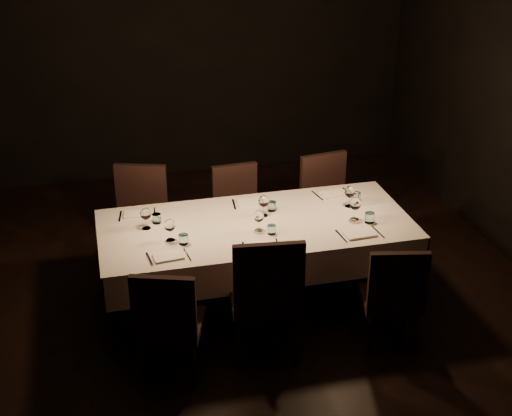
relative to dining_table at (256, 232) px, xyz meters
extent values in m
cube|color=black|center=(0.00, 0.00, -0.69)|extent=(5.00, 6.00, 0.01)
cube|color=black|center=(0.00, 3.00, 0.81)|extent=(5.00, 0.01, 3.00)
cube|color=black|center=(0.00, -3.00, 0.81)|extent=(5.00, 0.01, 3.00)
cube|color=black|center=(0.00, 0.00, 0.04)|extent=(2.40, 1.00, 0.04)
cylinder|color=black|center=(-1.12, -0.42, -0.33)|extent=(0.07, 0.07, 0.71)
cylinder|color=black|center=(-1.12, 0.42, -0.33)|extent=(0.07, 0.07, 0.71)
cylinder|color=black|center=(1.12, -0.42, -0.33)|extent=(0.07, 0.07, 0.71)
cylinder|color=black|center=(1.12, 0.42, -0.33)|extent=(0.07, 0.07, 0.71)
cube|color=beige|center=(0.00, 0.00, 0.07)|extent=(2.52, 1.12, 0.01)
cube|color=beige|center=(0.00, 0.55, -0.08)|extent=(2.52, 0.01, 0.28)
cube|color=beige|center=(0.00, -0.55, -0.08)|extent=(2.52, 0.01, 0.28)
cube|color=beige|center=(1.25, 0.00, -0.08)|extent=(0.01, 1.12, 0.28)
cube|color=beige|center=(-1.25, 0.00, -0.08)|extent=(0.01, 1.12, 0.28)
cylinder|color=black|center=(-0.57, -0.63, -0.49)|extent=(0.04, 0.04, 0.39)
cylinder|color=black|center=(-0.69, -0.97, -0.49)|extent=(0.04, 0.04, 0.39)
cylinder|color=black|center=(-0.92, -0.51, -0.49)|extent=(0.04, 0.04, 0.39)
cylinder|color=black|center=(-1.04, -0.86, -0.49)|extent=(0.04, 0.04, 0.39)
cube|color=black|center=(-0.80, -0.74, -0.27)|extent=(0.56, 0.56, 0.06)
cube|color=black|center=(-0.87, -0.92, 0.00)|extent=(0.44, 0.19, 0.48)
cube|color=white|center=(-0.76, -0.38, 0.08)|extent=(0.23, 0.16, 0.02)
cube|color=silver|center=(-0.90, -0.38, 0.08)|extent=(0.04, 0.20, 0.01)
cube|color=silver|center=(-0.62, -0.38, 0.08)|extent=(0.04, 0.20, 0.01)
cylinder|color=white|center=(-0.62, -0.20, 0.11)|extent=(0.07, 0.07, 0.08)
cylinder|color=white|center=(-0.71, -0.12, 0.08)|extent=(0.07, 0.07, 0.00)
cylinder|color=white|center=(-0.71, -0.12, 0.12)|extent=(0.01, 0.01, 0.09)
ellipsoid|color=white|center=(-0.71, -0.12, 0.21)|extent=(0.09, 0.09, 0.10)
cylinder|color=black|center=(0.14, -0.46, -0.47)|extent=(0.04, 0.04, 0.44)
cylinder|color=black|center=(0.09, -0.88, -0.47)|extent=(0.04, 0.04, 0.44)
cylinder|color=black|center=(-0.28, -0.41, -0.47)|extent=(0.04, 0.04, 0.44)
cylinder|color=black|center=(-0.33, -0.84, -0.47)|extent=(0.04, 0.04, 0.44)
cube|color=black|center=(-0.10, -0.65, -0.21)|extent=(0.56, 0.56, 0.07)
cube|color=black|center=(-0.12, -0.87, 0.09)|extent=(0.51, 0.10, 0.55)
cube|color=white|center=(-0.05, -0.38, 0.08)|extent=(0.22, 0.16, 0.01)
cube|color=silver|center=(-0.18, -0.38, 0.08)|extent=(0.03, 0.19, 0.01)
cube|color=silver|center=(0.08, -0.38, 0.08)|extent=(0.03, 0.19, 0.01)
cylinder|color=white|center=(0.08, -0.20, 0.11)|extent=(0.07, 0.07, 0.07)
cylinder|color=white|center=(-0.01, -0.12, 0.08)|extent=(0.06, 0.06, 0.00)
cylinder|color=white|center=(-0.01, -0.12, 0.12)|extent=(0.01, 0.01, 0.08)
ellipsoid|color=white|center=(-0.01, -0.12, 0.20)|extent=(0.08, 0.08, 0.09)
cylinder|color=black|center=(1.07, -0.64, -0.50)|extent=(0.04, 0.04, 0.38)
cylinder|color=black|center=(1.00, -0.98, -0.50)|extent=(0.04, 0.04, 0.38)
cylinder|color=black|center=(0.72, -0.57, -0.50)|extent=(0.04, 0.04, 0.38)
cylinder|color=black|center=(0.65, -0.91, -0.50)|extent=(0.04, 0.04, 0.38)
cube|color=black|center=(0.86, -0.77, -0.28)|extent=(0.51, 0.51, 0.06)
cube|color=black|center=(0.82, -0.96, -0.02)|extent=(0.43, 0.14, 0.47)
cube|color=white|center=(0.74, -0.38, 0.08)|extent=(0.25, 0.17, 0.02)
cube|color=silver|center=(0.59, -0.38, 0.08)|extent=(0.03, 0.22, 0.01)
cube|color=silver|center=(0.90, -0.38, 0.08)|extent=(0.03, 0.22, 0.01)
cylinder|color=white|center=(0.90, -0.20, 0.12)|extent=(0.08, 0.08, 0.09)
cylinder|color=white|center=(0.80, -0.12, 0.08)|extent=(0.07, 0.07, 0.00)
cylinder|color=white|center=(0.80, -0.12, 0.13)|extent=(0.01, 0.01, 0.09)
ellipsoid|color=white|center=(0.80, -0.12, 0.22)|extent=(0.10, 0.10, 0.11)
cylinder|color=black|center=(-1.14, 0.64, -0.48)|extent=(0.04, 0.04, 0.40)
cylinder|color=black|center=(-1.02, 1.01, -0.48)|extent=(0.04, 0.04, 0.40)
cylinder|color=black|center=(-0.77, 0.53, -0.48)|extent=(0.04, 0.04, 0.40)
cylinder|color=black|center=(-0.65, 0.89, -0.48)|extent=(0.04, 0.04, 0.40)
cube|color=black|center=(-0.90, 0.77, -0.25)|extent=(0.58, 0.58, 0.06)
cube|color=black|center=(-0.83, 0.96, 0.03)|extent=(0.46, 0.19, 0.50)
cube|color=white|center=(-0.92, 0.38, 0.08)|extent=(0.24, 0.17, 0.02)
cube|color=silver|center=(-1.06, 0.38, 0.08)|extent=(0.04, 0.20, 0.01)
cube|color=silver|center=(-0.78, 0.38, 0.08)|extent=(0.04, 0.20, 0.01)
cylinder|color=white|center=(-0.78, 0.20, 0.11)|extent=(0.07, 0.07, 0.08)
cylinder|color=white|center=(-0.87, 0.12, 0.08)|extent=(0.07, 0.07, 0.00)
cylinder|color=white|center=(-0.87, 0.12, 0.12)|extent=(0.01, 0.01, 0.09)
ellipsoid|color=white|center=(-0.87, 0.12, 0.21)|extent=(0.09, 0.09, 0.10)
cylinder|color=black|center=(-0.12, 0.59, -0.50)|extent=(0.04, 0.04, 0.37)
cylinder|color=black|center=(-0.14, 0.94, -0.50)|extent=(0.04, 0.04, 0.37)
cylinder|color=black|center=(0.22, 0.62, -0.50)|extent=(0.04, 0.04, 0.37)
cylinder|color=black|center=(0.20, 0.96, -0.50)|extent=(0.04, 0.04, 0.37)
cube|color=black|center=(0.04, 0.78, -0.29)|extent=(0.45, 0.45, 0.06)
cube|color=black|center=(0.03, 0.96, -0.03)|extent=(0.43, 0.08, 0.46)
cube|color=white|center=(0.04, 0.38, 0.08)|extent=(0.23, 0.16, 0.02)
cube|color=silver|center=(-0.10, 0.38, 0.08)|extent=(0.04, 0.20, 0.01)
cube|color=silver|center=(0.19, 0.38, 0.08)|extent=(0.03, 0.20, 0.01)
cylinder|color=white|center=(0.19, 0.20, 0.11)|extent=(0.07, 0.07, 0.08)
cylinder|color=white|center=(0.09, 0.12, 0.08)|extent=(0.07, 0.07, 0.00)
cylinder|color=white|center=(0.09, 0.12, 0.12)|extent=(0.01, 0.01, 0.09)
ellipsoid|color=white|center=(0.09, 0.12, 0.21)|extent=(0.09, 0.09, 0.10)
cylinder|color=black|center=(0.73, 0.44, -0.49)|extent=(0.04, 0.04, 0.40)
cylinder|color=black|center=(0.67, 0.82, -0.49)|extent=(0.04, 0.04, 0.40)
cylinder|color=black|center=(1.10, 0.50, -0.49)|extent=(0.04, 0.04, 0.40)
cylinder|color=black|center=(1.05, 0.87, -0.49)|extent=(0.04, 0.04, 0.40)
cube|color=black|center=(0.89, 0.66, -0.26)|extent=(0.52, 0.52, 0.06)
cube|color=black|center=(0.86, 0.86, 0.02)|extent=(0.46, 0.12, 0.50)
cube|color=white|center=(0.79, 0.38, 0.08)|extent=(0.25, 0.19, 0.02)
cube|color=silver|center=(0.64, 0.38, 0.08)|extent=(0.05, 0.21, 0.01)
cube|color=silver|center=(0.94, 0.38, 0.08)|extent=(0.05, 0.21, 0.01)
cylinder|color=white|center=(0.94, 0.20, 0.12)|extent=(0.07, 0.07, 0.08)
cylinder|color=white|center=(0.84, 0.12, 0.08)|extent=(0.07, 0.07, 0.00)
cylinder|color=white|center=(0.84, 0.12, 0.12)|extent=(0.01, 0.01, 0.09)
ellipsoid|color=white|center=(0.84, 0.12, 0.21)|extent=(0.09, 0.09, 0.11)
camera|label=1|loc=(-1.21, -4.97, 2.70)|focal=50.00mm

